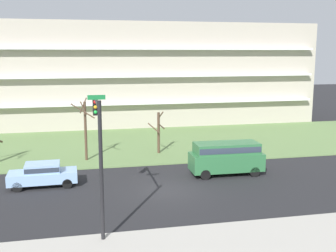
{
  "coord_description": "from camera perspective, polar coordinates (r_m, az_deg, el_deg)",
  "views": [
    {
      "loc": [
        -5.34,
        -24.94,
        8.69
      ],
      "look_at": [
        1.32,
        6.0,
        3.11
      ],
      "focal_mm": 44.37,
      "sensor_mm": 36.0,
      "label": 1
    }
  ],
  "objects": [
    {
      "name": "grass_lawn_strip",
      "position": [
        40.24,
        -4.24,
        -2.43
      ],
      "size": [
        80.0,
        16.0,
        0.08
      ],
      "primitive_type": "cube",
      "color": "#66844C",
      "rests_on": "ground"
    },
    {
      "name": "tree_left",
      "position": [
        34.0,
        -11.31,
        -0.26
      ],
      "size": [
        1.85,
        1.56,
        5.16
      ],
      "color": "#4C3828",
      "rests_on": "ground"
    },
    {
      "name": "sidewalk_curb_near",
      "position": [
        19.74,
        5.0,
        -15.91
      ],
      "size": [
        80.0,
        4.0,
        0.15
      ],
      "primitive_type": "cube",
      "color": "#ADA89E",
      "rests_on": "ground"
    },
    {
      "name": "apartment_building",
      "position": [
        53.08,
        -6.41,
        7.16
      ],
      "size": [
        46.87,
        12.58,
        12.23
      ],
      "color": "#B2A899",
      "rests_on": "ground"
    },
    {
      "name": "sedan_blue_near_left",
      "position": [
        28.64,
        -16.83,
        -6.28
      ],
      "size": [
        4.44,
        1.91,
        1.57
      ],
      "rotation": [
        0.0,
        0.0,
        3.17
      ],
      "color": "#8CB2E0",
      "rests_on": "ground"
    },
    {
      "name": "traffic_signal_mast",
      "position": [
        20.47,
        -9.51,
        -1.9
      ],
      "size": [
        0.9,
        5.17,
        6.63
      ],
      "color": "black",
      "rests_on": "ground"
    },
    {
      "name": "ground",
      "position": [
        26.94,
        -0.06,
        -8.81
      ],
      "size": [
        160.0,
        160.0,
        0.0
      ],
      "primitive_type": "plane",
      "color": "#232326"
    },
    {
      "name": "tree_center",
      "position": [
        35.92,
        -1.32,
        -0.81
      ],
      "size": [
        1.5,
        1.42,
        3.71
      ],
      "color": "#4C3828",
      "rests_on": "ground"
    },
    {
      "name": "van_green_center_left",
      "position": [
        30.17,
        8.02,
        -4.09
      ],
      "size": [
        5.23,
        2.08,
        2.36
      ],
      "rotation": [
        0.0,
        0.0,
        3.13
      ],
      "color": "#2D6B3D",
      "rests_on": "ground"
    }
  ]
}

